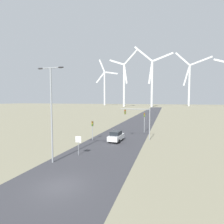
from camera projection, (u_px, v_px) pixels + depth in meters
ground_plane at (60, 186)px, 14.56m from camera, size 600.00×600.00×0.00m
road_surface at (140, 121)px, 60.34m from camera, size 10.00×240.00×0.01m
streetlamp at (51, 104)px, 19.68m from camera, size 3.36×0.32×10.87m
stop_sign_near at (78, 142)px, 22.67m from camera, size 0.81×0.07×2.50m
traffic_light_post_near_left at (92, 126)px, 31.40m from camera, size 0.28×0.34×3.42m
traffic_light_post_near_right at (144, 118)px, 38.52m from camera, size 0.28×0.34×4.40m
traffic_light_mast_overhead at (139, 117)px, 31.61m from camera, size 5.35×0.35×5.80m
car_approaching at (116, 136)px, 30.37m from camera, size 2.08×4.21×1.83m
wind_turbine_far_left at (105, 85)px, 241.01m from camera, size 29.28×7.74×62.90m
wind_turbine_left at (124, 81)px, 194.56m from camera, size 35.39×12.90×60.79m
wind_turbine_center at (152, 78)px, 181.86m from camera, size 39.03×13.90×62.45m
wind_turbine_right at (189, 80)px, 207.41m from camera, size 38.05×18.38×66.45m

